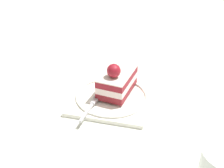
{
  "coord_description": "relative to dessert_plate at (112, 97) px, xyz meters",
  "views": [
    {
      "loc": [
        0.52,
        0.25,
        0.4
      ],
      "look_at": [
        -0.0,
        -0.02,
        0.05
      ],
      "focal_mm": 45.32,
      "sensor_mm": 36.0,
      "label": 1
    }
  ],
  "objects": [
    {
      "name": "fork",
      "position": [
        0.07,
        -0.02,
        0.01
      ],
      "size": [
        0.12,
        0.03,
        0.0
      ],
      "color": "silver",
      "rests_on": "dessert_plate"
    },
    {
      "name": "cake_slice",
      "position": [
        -0.02,
        0.0,
        0.04
      ],
      "size": [
        0.12,
        0.08,
        0.09
      ],
      "color": "maroon",
      "rests_on": "dessert_plate"
    },
    {
      "name": "ground_plane",
      "position": [
        0.0,
        0.02,
        -0.01
      ],
      "size": [
        2.4,
        2.4,
        0.0
      ],
      "primitive_type": "plane",
      "color": "silver"
    },
    {
      "name": "dessert_plate",
      "position": [
        0.0,
        0.0,
        0.0
      ],
      "size": [
        0.22,
        0.22,
        0.02
      ],
      "color": "white",
      "rests_on": "ground_plane"
    }
  ]
}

